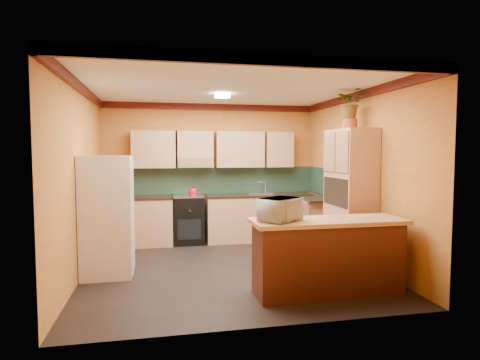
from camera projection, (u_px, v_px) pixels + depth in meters
name	position (u px, v px, depth m)	size (l,w,h in m)	color
room_shell	(227.00, 130.00, 6.20)	(4.24, 4.24, 2.72)	black
base_cabinets_back	(220.00, 219.00, 7.82)	(3.65, 0.60, 0.88)	tan
countertop_back	(220.00, 196.00, 7.79)	(3.65, 0.62, 0.04)	black
stove	(188.00, 220.00, 7.69)	(0.58, 0.58, 0.91)	black
kettle	(193.00, 192.00, 7.63)	(0.17, 0.17, 0.18)	#B90C19
sink	(259.00, 193.00, 7.94)	(0.48, 0.40, 0.03)	silver
base_cabinets_right	(317.00, 224.00, 7.30)	(0.60, 0.80, 0.88)	tan
countertop_right	(318.00, 199.00, 7.27)	(0.62, 0.80, 0.04)	black
fridge	(107.00, 216.00, 5.65)	(0.68, 0.66, 1.70)	silver
pantry	(350.00, 198.00, 6.15)	(0.48, 0.90, 2.10)	tan
fern_pot	(350.00, 124.00, 6.12)	(0.22, 0.22, 0.16)	#A64428
fern	(350.00, 103.00, 6.10)	(0.43, 0.37, 0.48)	tan
breakfast_bar	(328.00, 258.00, 4.95)	(1.80, 0.55, 0.88)	#461C10
bar_top	(328.00, 221.00, 4.91)	(1.90, 0.65, 0.05)	tan
microwave	(280.00, 209.00, 4.78)	(0.50, 0.34, 0.28)	silver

